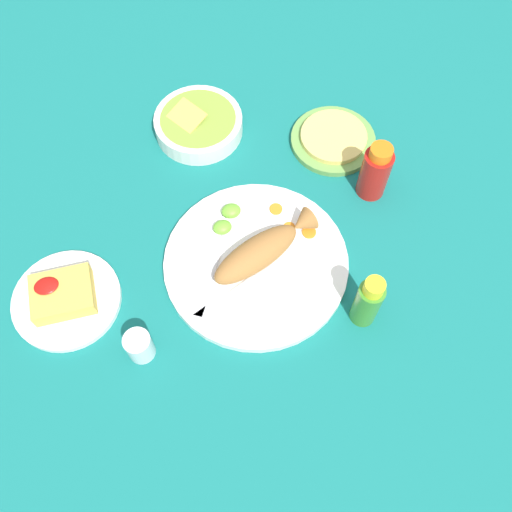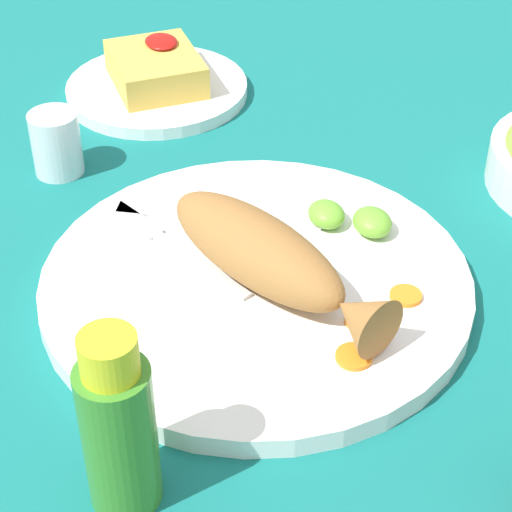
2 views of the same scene
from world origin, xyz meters
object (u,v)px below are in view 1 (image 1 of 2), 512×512
object	(u,v)px
guacamole_bowl	(198,124)
fork_far	(210,278)
tortilla_plate	(333,140)
side_plate_fries	(67,300)
hot_sauce_bottle_green	(368,302)
main_plate	(256,263)
fork_near	(227,296)
salt_cup	(140,347)
hot_sauce_bottle_red	(375,172)
fried_fish	(262,250)

from	to	relation	value
guacamole_bowl	fork_far	bearing A→B (deg)	81.97
fork_far	tortilla_plate	xyz separation A→B (m)	(-0.33, -0.27, -0.01)
fork_far	side_plate_fries	size ratio (longest dim) A/B	0.83
hot_sauce_bottle_green	tortilla_plate	bearing A→B (deg)	-99.94
main_plate	hot_sauce_bottle_green	distance (m)	0.23
fork_near	salt_cup	xyz separation A→B (m)	(0.17, 0.06, 0.01)
salt_cup	fork_far	bearing A→B (deg)	-144.88
fork_near	hot_sauce_bottle_red	bearing A→B (deg)	-177.43
hot_sauce_bottle_red	fried_fish	bearing A→B (deg)	22.45
fried_fish	tortilla_plate	bearing A→B (deg)	-155.32
main_plate	hot_sauce_bottle_green	size ratio (longest dim) A/B	2.55
side_plate_fries	tortilla_plate	distance (m)	0.65
fried_fish	hot_sauce_bottle_green	world-z (taller)	hot_sauce_bottle_green
fork_near	hot_sauce_bottle_green	xyz separation A→B (m)	(-0.24, 0.09, 0.04)
main_plate	tortilla_plate	size ratio (longest dim) A/B	1.93
salt_cup	guacamole_bowl	distance (m)	0.51
main_plate	fork_near	distance (m)	0.09
hot_sauce_bottle_green	side_plate_fries	size ratio (longest dim) A/B	0.69
salt_cup	side_plate_fries	world-z (taller)	salt_cup
main_plate	guacamole_bowl	distance (m)	0.36
side_plate_fries	fried_fish	bearing A→B (deg)	179.07
salt_cup	tortilla_plate	size ratio (longest dim) A/B	0.35
fork_near	fork_far	size ratio (longest dim) A/B	1.04
main_plate	guacamole_bowl	size ratio (longest dim) A/B	1.86
fried_fish	fork_near	xyz separation A→B (m)	(0.08, 0.07, -0.03)
fork_near	guacamole_bowl	distance (m)	0.41
fork_far	hot_sauce_bottle_green	bearing A→B (deg)	91.61
fried_fish	hot_sauce_bottle_green	bearing A→B (deg)	111.30
hot_sauce_bottle_green	guacamole_bowl	world-z (taller)	hot_sauce_bottle_green
hot_sauce_bottle_green	side_plate_fries	xyz separation A→B (m)	(0.53, -0.16, -0.06)
hot_sauce_bottle_green	salt_cup	world-z (taller)	hot_sauce_bottle_green
hot_sauce_bottle_red	guacamole_bowl	bearing A→B (deg)	-37.39
fork_near	tortilla_plate	world-z (taller)	fork_near
fork_far	hot_sauce_bottle_red	world-z (taller)	hot_sauce_bottle_red
fried_fish	fork_far	size ratio (longest dim) A/B	1.37
hot_sauce_bottle_red	salt_cup	world-z (taller)	hot_sauce_bottle_red
fried_fish	tortilla_plate	world-z (taller)	fried_fish
fried_fish	fork_far	distance (m)	0.11
fork_far	hot_sauce_bottle_green	distance (m)	0.30
hot_sauce_bottle_red	salt_cup	distance (m)	0.57
fried_fish	salt_cup	distance (m)	0.29
fork_far	salt_cup	xyz separation A→B (m)	(0.15, 0.10, 0.01)
fried_fish	salt_cup	bearing A→B (deg)	3.19
fork_far	hot_sauce_bottle_green	xyz separation A→B (m)	(-0.26, 0.13, 0.04)
side_plate_fries	main_plate	bearing A→B (deg)	178.11
fork_near	fried_fish	bearing A→B (deg)	-166.10
fork_far	tortilla_plate	world-z (taller)	fork_far
fork_far	tortilla_plate	distance (m)	0.42
main_plate	hot_sauce_bottle_red	size ratio (longest dim) A/B	2.61
main_plate	hot_sauce_bottle_red	bearing A→B (deg)	-157.52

